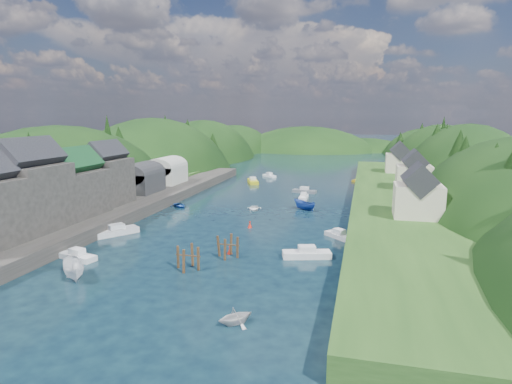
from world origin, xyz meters
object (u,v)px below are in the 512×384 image
(piling_cluster_far, at_px, (228,249))
(channel_buoy_far, at_px, (250,225))
(channel_buoy_near, at_px, (230,250))
(piling_cluster_near, at_px, (188,260))

(piling_cluster_far, height_order, channel_buoy_far, piling_cluster_far)
(piling_cluster_far, relative_size, channel_buoy_far, 3.04)
(piling_cluster_far, xyz_separation_m, channel_buoy_near, (-0.18, 1.31, -0.62))
(piling_cluster_near, distance_m, channel_buoy_far, 19.84)
(piling_cluster_near, height_order, channel_buoy_near, piling_cluster_near)
(piling_cluster_far, distance_m, channel_buoy_near, 1.46)
(channel_buoy_far, bearing_deg, piling_cluster_far, -85.93)
(piling_cluster_far, height_order, channel_buoy_near, piling_cluster_far)
(piling_cluster_near, xyz_separation_m, piling_cluster_far, (3.21, 5.22, -0.01))
(piling_cluster_far, bearing_deg, channel_buoy_near, 97.93)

